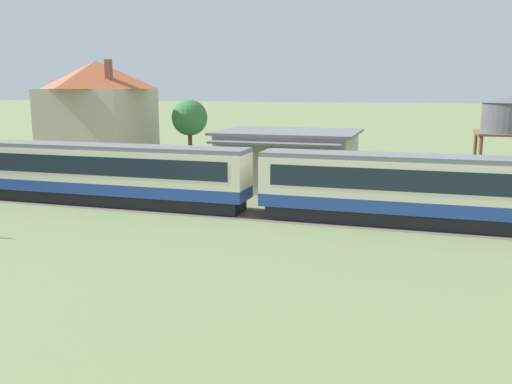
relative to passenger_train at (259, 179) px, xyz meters
The scene contains 7 objects.
ground_plane 6.46m from the passenger_train, ahead, with size 600.00×600.00×0.00m, color #707F51.
passenger_train is the anchor object (origin of this frame).
railway_track 6.72m from the passenger_train, behind, with size 143.54×3.60×0.04m.
station_building 10.08m from the passenger_train, 92.81° to the left, with size 11.31×9.82×4.78m.
station_house_terracotta_roof 27.81m from the passenger_train, 144.13° to the left, with size 10.07×9.75×11.00m.
water_tower 19.65m from the passenger_train, 33.13° to the left, with size 4.68×4.68×7.67m.
yard_tree_1 22.92m from the passenger_train, 125.20° to the left, with size 3.71×3.71×7.09m.
Camera 1 is at (3.99, -33.13, 8.18)m, focal length 38.00 mm.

